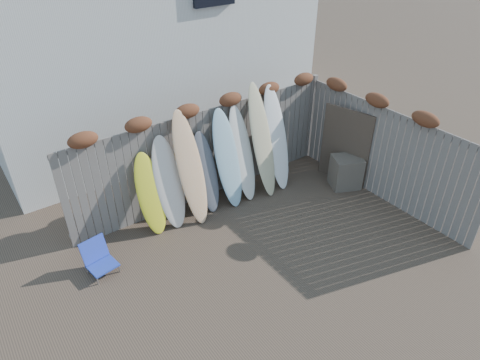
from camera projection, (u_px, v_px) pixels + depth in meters
ground at (278, 254)px, 7.85m from camera, size 80.00×80.00×0.00m
back_fence at (209, 146)px, 8.86m from camera, size 6.05×0.28×2.24m
right_fence at (384, 148)px, 8.86m from camera, size 0.28×4.40×2.24m
house at (133, 8)px, 10.76m from camera, size 8.50×5.50×6.33m
beach_chair at (98, 258)px, 7.37m from camera, size 0.53×0.55×0.61m
wooden_crate at (346, 172)px, 9.56m from camera, size 0.79×0.73×0.73m
lattice_panel at (345, 146)px, 9.52m from camera, size 0.33×1.14×1.74m
surfboard_0 at (150, 194)px, 8.07m from camera, size 0.54×0.61×1.60m
surfboard_1 at (169, 183)px, 8.20m from camera, size 0.59×0.68×1.82m
surfboard_2 at (190, 169)px, 8.23m from camera, size 0.54×0.79×2.24m
surfboard_3 at (206, 173)px, 8.65m from camera, size 0.50×0.62×1.66m
surfboard_4 at (227, 159)px, 8.75m from camera, size 0.55×0.73×2.03m
surfboard_5 at (242, 154)px, 8.95m from camera, size 0.49×0.72×2.00m
surfboard_6 at (262, 141)px, 9.02m from camera, size 0.49×0.84×2.39m
surfboard_7 at (277, 138)px, 9.28m from camera, size 0.55×0.81×2.25m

